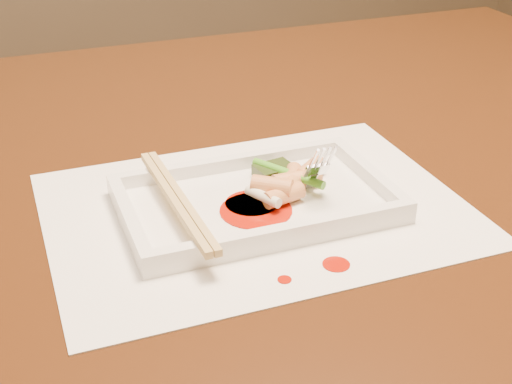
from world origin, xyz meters
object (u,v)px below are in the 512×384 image
object	(u,v)px
chopstick_a	(173,200)
fork	(317,114)
table	(218,230)
plate_base	(256,205)
placemat	(256,209)

from	to	relation	value
chopstick_a	fork	world-z (taller)	fork
table	plate_base	size ratio (longest dim) A/B	5.38
plate_base	table	bearing A→B (deg)	89.33
chopstick_a	plate_base	bearing A→B (deg)	0.00
table	plate_base	bearing A→B (deg)	-90.67
placemat	plate_base	bearing A→B (deg)	0.00
table	plate_base	world-z (taller)	plate_base
chopstick_a	fork	size ratio (longest dim) A/B	1.44
placemat	plate_base	world-z (taller)	plate_base
table	placemat	xyz separation A→B (m)	(-0.00, -0.13, 0.10)
table	plate_base	distance (m)	0.17
plate_base	chopstick_a	bearing A→B (deg)	180.00
table	chopstick_a	distance (m)	0.20
table	fork	size ratio (longest dim) A/B	10.00
chopstick_a	fork	xyz separation A→B (m)	(0.15, 0.02, 0.06)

